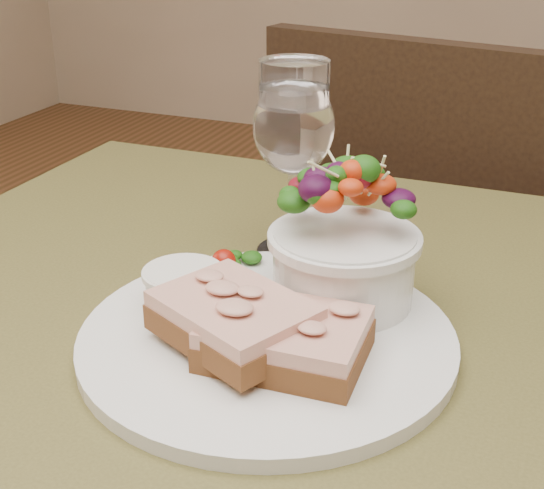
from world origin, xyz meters
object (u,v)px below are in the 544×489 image
at_px(salad_bowl, 345,235).
at_px(wine_glass, 294,132).
at_px(sandwich_front, 285,339).
at_px(ramekin, 184,288).
at_px(chair_far, 421,364).
at_px(dinner_plate, 267,339).
at_px(cafe_table, 259,428).
at_px(sandwich_back, 234,319).

relative_size(salad_bowl, wine_glass, 0.73).
height_order(sandwich_front, salad_bowl, salad_bowl).
xyz_separation_m(ramekin, salad_bowl, (0.11, 0.06, 0.04)).
distance_m(chair_far, dinner_plate, 0.85).
height_order(chair_far, ramekin, chair_far).
xyz_separation_m(chair_far, ramekin, (-0.09, -0.70, 0.49)).
relative_size(cafe_table, sandwich_back, 5.73).
height_order(sandwich_back, wine_glass, wine_glass).
xyz_separation_m(sandwich_back, wine_glass, (-0.03, 0.19, 0.09)).
bearing_deg(wine_glass, sandwich_back, -82.39).
bearing_deg(sandwich_back, sandwich_front, 25.38).
bearing_deg(ramekin, chair_far, 82.92).
xyz_separation_m(ramekin, wine_glass, (0.04, 0.16, 0.09)).
distance_m(ramekin, wine_glass, 0.19).
bearing_deg(salad_bowl, chair_far, 92.46).
bearing_deg(chair_far, sandwich_back, 99.83).
bearing_deg(salad_bowl, sandwich_front, -97.33).
bearing_deg(sandwich_front, cafe_table, 128.73).
relative_size(dinner_plate, sandwich_back, 2.11).
height_order(cafe_table, sandwich_back, sandwich_back).
xyz_separation_m(chair_far, dinner_plate, (-0.01, -0.71, 0.46)).
bearing_deg(dinner_plate, chair_far, 89.13).
bearing_deg(ramekin, cafe_table, 12.15).
relative_size(chair_far, dinner_plate, 3.06).
bearing_deg(sandwich_front, wine_glass, 106.66).
xyz_separation_m(sandwich_front, ramekin, (-0.10, 0.04, 0.00)).
bearing_deg(salad_bowl, ramekin, -150.73).
xyz_separation_m(chair_far, wine_glass, (-0.05, -0.55, 0.58)).
xyz_separation_m(dinner_plate, ramekin, (-0.08, 0.01, 0.03)).
relative_size(chair_far, wine_glass, 5.14).
xyz_separation_m(salad_bowl, wine_glass, (-0.08, 0.09, 0.05)).
bearing_deg(ramekin, salad_bowl, 29.27).
distance_m(sandwich_back, ramekin, 0.07).
distance_m(chair_far, ramekin, 0.86).
height_order(salad_bowl, wine_glass, wine_glass).
bearing_deg(wine_glass, ramekin, -102.74).
height_order(chair_far, salad_bowl, chair_far).
height_order(sandwich_front, wine_glass, wine_glass).
height_order(cafe_table, sandwich_front, sandwich_front).
xyz_separation_m(sandwich_front, wine_glass, (-0.07, 0.19, 0.10)).
bearing_deg(sandwich_back, cafe_table, 117.41).
bearing_deg(wine_glass, sandwich_front, -71.02).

